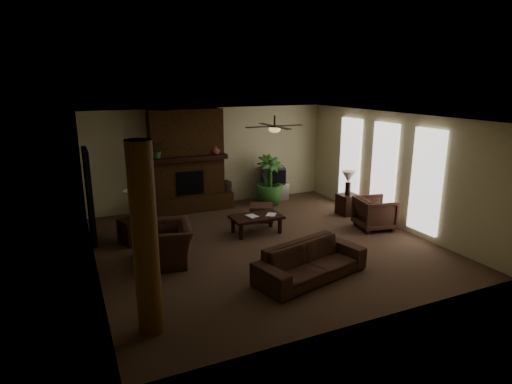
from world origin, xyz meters
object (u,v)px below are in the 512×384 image
floor_plant (269,191)px  side_table_left (133,231)px  ottoman (261,212)px  coffee_table (256,218)px  side_table_right (348,204)px  floor_vase (226,191)px  log_column (145,241)px  tv_stand (273,192)px  lamp_left (132,199)px  sofa (311,256)px  armchair_left (164,237)px  lamp_right (348,179)px  armchair_right (375,212)px

floor_plant → side_table_left: bearing=-159.8°
ottoman → coffee_table: bearing=-122.0°
coffee_table → ottoman: coffee_table is taller
side_table_right → floor_vase: bearing=141.9°
log_column → tv_stand: log_column is taller
log_column → side_table_left: bearing=85.1°
tv_stand → lamp_left: 4.85m
log_column → sofa: 3.22m
sofa → tv_stand: 5.31m
ottoman → side_table_left: side_table_left is taller
armchair_left → floor_vase: bearing=151.8°
side_table_left → side_table_right: size_ratio=1.00×
armchair_left → lamp_right: size_ratio=1.83×
side_table_left → tv_stand: bearing=23.2°
sofa → ottoman: (0.59, 3.40, -0.23)m
side_table_left → side_table_right: same height
coffee_table → lamp_left: (-2.74, 0.59, 0.63)m
floor_vase → log_column: bearing=-120.3°
side_table_left → side_table_right: (5.66, -0.24, 0.00)m
log_column → floor_vase: (3.24, 5.55, -0.97)m
side_table_left → lamp_left: (0.04, 0.04, 0.73)m
armchair_right → sofa: bearing=130.8°
side_table_right → coffee_table: bearing=-173.7°
sofa → log_column: bearing=176.3°
sofa → floor_vase: size_ratio=2.85×
armchair_right → side_table_right: size_ratio=1.56×
side_table_left → lamp_right: (5.62, -0.24, 0.73)m
coffee_table → side_table_left: 2.84m
ottoman → lamp_left: size_ratio=0.92×
log_column → armchair_left: 2.60m
sofa → side_table_left: bearing=117.4°
armchair_right → side_table_left: size_ratio=1.56×
side_table_left → lamp_right: lamp_right is taller
side_table_right → lamp_right: lamp_right is taller
armchair_left → tv_stand: 5.16m
lamp_right → sofa: bearing=-135.4°
tv_stand → side_table_right: (1.20, -2.14, 0.03)m
ottoman → tv_stand: tv_stand is taller
sofa → armchair_left: bearing=128.1°
lamp_left → floor_plant: bearing=19.9°
log_column → side_table_right: 6.97m
floor_vase → side_table_left: (-2.93, -1.90, -0.16)m
armchair_left → side_table_right: armchair_left is taller
armchair_left → ottoman: bearing=128.8°
armchair_right → floor_plant: (-1.42, 2.98, -0.02)m
side_table_right → lamp_right: size_ratio=0.85×
sofa → armchair_right: armchair_right is taller
armchair_left → floor_plant: bearing=137.0°
tv_stand → side_table_right: side_table_right is taller
coffee_table → side_table_right: side_table_right is taller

